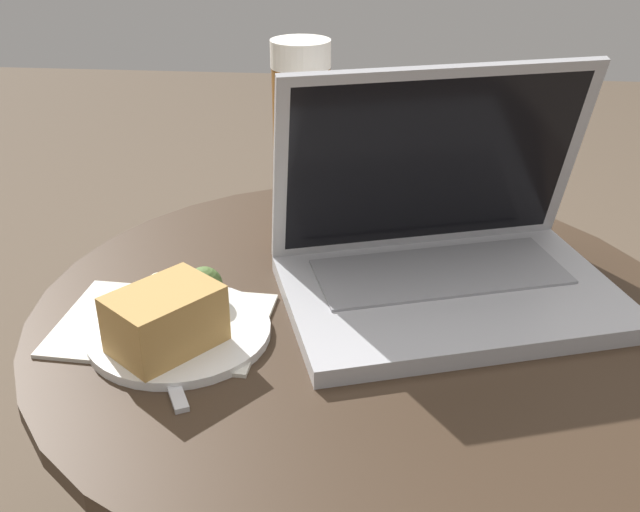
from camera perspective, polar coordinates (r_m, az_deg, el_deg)
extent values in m
cylinder|color=black|center=(0.92, 2.79, -17.28)|extent=(0.08, 0.08, 0.46)
cylinder|color=#38281C|center=(0.77, 3.19, -4.39)|extent=(0.67, 0.67, 0.02)
cube|color=silver|center=(0.74, -11.90, -5.13)|extent=(0.21, 0.15, 0.00)
cube|color=#B2B2B7|center=(0.77, 9.94, -3.01)|extent=(0.38, 0.31, 0.02)
cube|color=gray|center=(0.79, 9.14, -1.18)|extent=(0.28, 0.18, 0.00)
cube|color=#B2B2B7|center=(0.79, 8.48, 7.09)|extent=(0.34, 0.17, 0.21)
cube|color=black|center=(0.79, 8.55, 6.97)|extent=(0.31, 0.15, 0.19)
cylinder|color=brown|center=(0.83, -1.39, 7.09)|extent=(0.06, 0.06, 0.21)
cylinder|color=white|center=(0.80, -1.49, 15.17)|extent=(0.06, 0.06, 0.03)
cylinder|color=white|center=(0.72, -10.64, -5.70)|extent=(0.17, 0.17, 0.01)
cube|color=tan|center=(0.68, -11.71, -4.74)|extent=(0.11, 0.11, 0.06)
sphere|color=#4C6B33|center=(0.75, -8.81, -2.19)|extent=(0.04, 0.04, 0.04)
sphere|color=beige|center=(0.77, -12.15, -2.26)|extent=(0.03, 0.03, 0.03)
cube|color=silver|center=(0.68, -11.54, -8.43)|extent=(0.07, 0.12, 0.01)
cube|color=silver|center=(0.75, -12.84, -4.72)|extent=(0.05, 0.06, 0.01)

